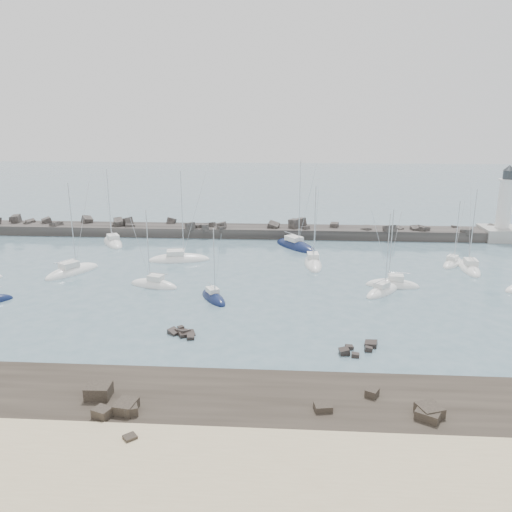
{
  "coord_description": "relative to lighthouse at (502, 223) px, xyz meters",
  "views": [
    {
      "loc": [
        6.79,
        -56.43,
        22.24
      ],
      "look_at": [
        2.39,
        12.0,
        3.15
      ],
      "focal_mm": 35.0,
      "sensor_mm": 36.0,
      "label": 1
    }
  ],
  "objects": [
    {
      "name": "ground",
      "position": [
        -47.0,
        -38.0,
        -3.09
      ],
      "size": [
        400.0,
        400.0,
        0.0
      ],
      "primitive_type": "plane",
      "color": "slate",
      "rests_on": "ground"
    },
    {
      "name": "sand_strip",
      "position": [
        -47.0,
        -70.0,
        -3.09
      ],
      "size": [
        140.0,
        14.0,
        1.0
      ],
      "primitive_type": "cube",
      "color": "#CBB78D",
      "rests_on": "ground"
    },
    {
      "name": "rock_shelf",
      "position": [
        -47.06,
        -59.97,
        -3.07
      ],
      "size": [
        140.0,
        12.0,
        1.81
      ],
      "color": "black",
      "rests_on": "ground"
    },
    {
      "name": "rock_cluster_near",
      "position": [
        -51.11,
        -46.28,
        -3.08
      ],
      "size": [
        3.31,
        2.9,
        1.32
      ],
      "color": "black",
      "rests_on": "ground"
    },
    {
      "name": "rock_cluster_far",
      "position": [
        -32.73,
        -48.72,
        -3.07
      ],
      "size": [
        4.29,
        3.66,
        1.39
      ],
      "color": "black",
      "rests_on": "ground"
    },
    {
      "name": "breakwater",
      "position": [
        -54.99,
        -0.01,
        -2.79
      ],
      "size": [
        115.0,
        7.17,
        5.0
      ],
      "color": "#2D2A28",
      "rests_on": "ground"
    },
    {
      "name": "lighthouse",
      "position": [
        0.0,
        0.0,
        0.0
      ],
      "size": [
        7.0,
        7.0,
        14.6
      ],
      "color": "#9B9B96",
      "rests_on": "ground"
    },
    {
      "name": "sailboat_1",
      "position": [
        -71.94,
        -8.06,
        -2.94
      ],
      "size": [
        7.09,
        9.35,
        14.55
      ],
      "color": "white",
      "rests_on": "ground"
    },
    {
      "name": "sailboat_3",
      "position": [
        -71.88,
        -25.95,
        -2.94
      ],
      "size": [
        7.03,
        9.16,
        14.35
      ],
      "color": "white",
      "rests_on": "ground"
    },
    {
      "name": "sailboat_4",
      "position": [
        -57.55,
        -18.3,
        -2.95
      ],
      "size": [
        10.24,
        4.74,
        15.46
      ],
      "color": "white",
      "rests_on": "ground"
    },
    {
      "name": "sailboat_5",
      "position": [
        -58.27,
        -30.99,
        -2.94
      ],
      "size": [
        7.4,
        4.09,
        11.42
      ],
      "color": "white",
      "rests_on": "ground"
    },
    {
      "name": "sailboat_6",
      "position": [
        -36.12,
        -19.39,
        -2.93
      ],
      "size": [
        3.1,
        8.54,
        13.49
      ],
      "color": "white",
      "rests_on": "ground"
    },
    {
      "name": "sailboat_7",
      "position": [
        -27.55,
        -31.58,
        -2.95
      ],
      "size": [
        6.31,
        6.84,
        11.39
      ],
      "color": "white",
      "rests_on": "ground"
    },
    {
      "name": "sailboat_8",
      "position": [
        -38.7,
        -8.62,
        -2.94
      ],
      "size": [
        8.91,
        10.31,
        16.51
      ],
      "color": "#0F193F",
      "rests_on": "ground"
    },
    {
      "name": "sailboat_9",
      "position": [
        -25.73,
        -28.98,
        -2.94
      ],
      "size": [
        7.38,
        3.06,
        11.61
      ],
      "color": "white",
      "rests_on": "ground"
    },
    {
      "name": "sailboat_10",
      "position": [
        -12.62,
        -20.44,
        -2.94
      ],
      "size": [
        3.18,
        8.4,
        13.19
      ],
      "color": "white",
      "rests_on": "ground"
    },
    {
      "name": "sailboat_12",
      "position": [
        -14.25,
        -17.61,
        -2.95
      ],
      "size": [
        5.46,
        6.74,
        10.79
      ],
      "color": "white",
      "rests_on": "ground"
    },
    {
      "name": "sailboat_13",
      "position": [
        -49.41,
        -35.42,
        -2.96
      ],
      "size": [
        4.83,
        6.42,
        10.13
      ],
      "color": "#0F193F",
      "rests_on": "ground"
    }
  ]
}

